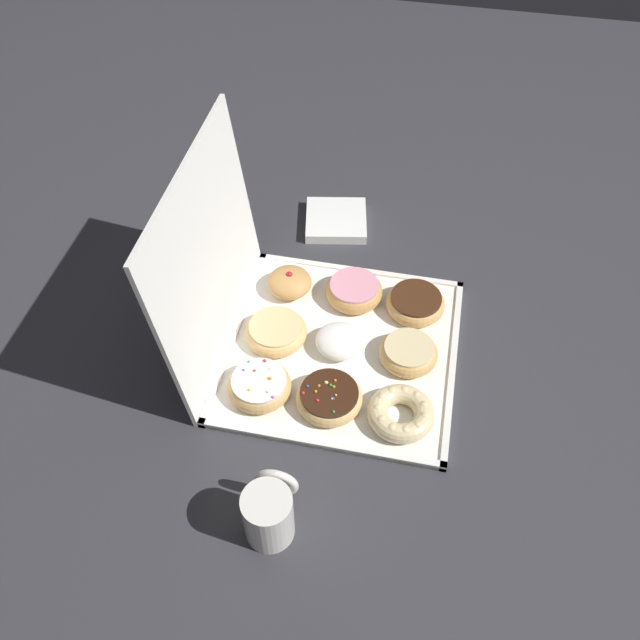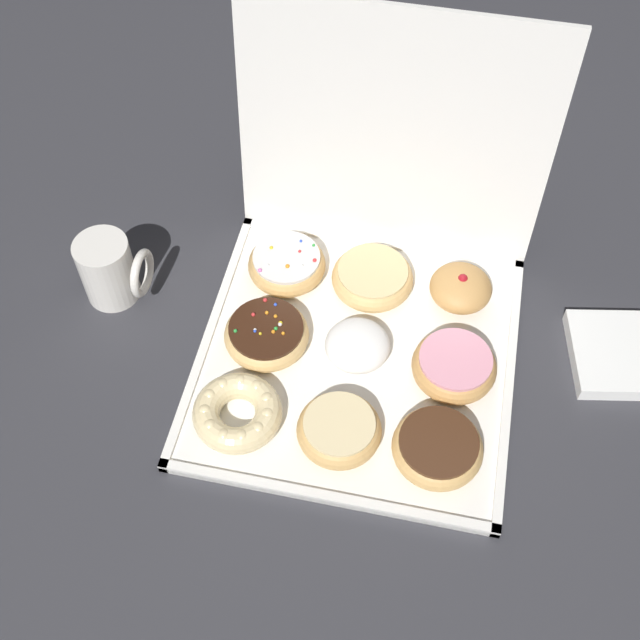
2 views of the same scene
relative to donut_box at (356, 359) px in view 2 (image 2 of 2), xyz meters
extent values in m
plane|color=#333338|center=(0.00, 0.00, -0.01)|extent=(3.00, 3.00, 0.00)
cube|color=white|center=(0.00, 0.00, 0.00)|extent=(0.43, 0.43, 0.01)
cube|color=white|center=(0.00, -0.21, 0.00)|extent=(0.43, 0.01, 0.01)
cube|color=white|center=(0.00, 0.21, 0.00)|extent=(0.43, 0.01, 0.01)
cube|color=white|center=(-0.21, 0.00, 0.00)|extent=(0.01, 0.43, 0.01)
cube|color=white|center=(0.21, 0.00, 0.00)|extent=(0.01, 0.43, 0.01)
cube|color=white|center=(0.00, 0.24, 0.19)|extent=(0.43, 0.05, 0.38)
torus|color=beige|center=(-0.13, -0.13, 0.02)|extent=(0.12, 0.12, 0.04)
sphere|color=beige|center=(-0.09, -0.13, 0.03)|extent=(0.02, 0.02, 0.02)
sphere|color=beige|center=(-0.10, -0.10, 0.03)|extent=(0.02, 0.02, 0.02)
sphere|color=beige|center=(-0.12, -0.09, 0.03)|extent=(0.02, 0.02, 0.02)
sphere|color=beige|center=(-0.14, -0.09, 0.03)|extent=(0.02, 0.02, 0.02)
sphere|color=beige|center=(-0.16, -0.10, 0.03)|extent=(0.02, 0.02, 0.02)
sphere|color=beige|center=(-0.17, -0.11, 0.03)|extent=(0.02, 0.02, 0.02)
sphere|color=beige|center=(-0.17, -0.14, 0.03)|extent=(0.02, 0.02, 0.02)
sphere|color=beige|center=(-0.16, -0.16, 0.03)|extent=(0.02, 0.02, 0.02)
sphere|color=beige|center=(-0.14, -0.17, 0.03)|extent=(0.02, 0.02, 0.02)
sphere|color=beige|center=(-0.12, -0.16, 0.03)|extent=(0.02, 0.02, 0.02)
sphere|color=beige|center=(-0.10, -0.15, 0.03)|extent=(0.02, 0.02, 0.02)
torus|color=tan|center=(0.00, -0.12, 0.02)|extent=(0.11, 0.11, 0.03)
cylinder|color=beige|center=(0.00, -0.12, 0.04)|extent=(0.09, 0.09, 0.01)
torus|color=tan|center=(0.12, -0.12, 0.02)|extent=(0.12, 0.12, 0.03)
cylinder|color=#472816|center=(0.12, -0.12, 0.04)|extent=(0.10, 0.10, 0.01)
torus|color=#E5B770|center=(-0.13, 0.00, 0.02)|extent=(0.12, 0.12, 0.03)
cylinder|color=#381E11|center=(-0.13, 0.00, 0.04)|extent=(0.10, 0.10, 0.01)
sphere|color=red|center=(-0.14, 0.04, 0.04)|extent=(0.01, 0.01, 0.01)
sphere|color=white|center=(-0.14, -0.01, 0.04)|extent=(0.00, 0.00, 0.00)
sphere|color=green|center=(-0.16, -0.01, 0.04)|extent=(0.01, 0.01, 0.01)
sphere|color=green|center=(-0.11, 0.00, 0.04)|extent=(0.01, 0.01, 0.01)
sphere|color=orange|center=(-0.10, -0.01, 0.04)|extent=(0.01, 0.01, 0.01)
sphere|color=red|center=(-0.15, 0.02, 0.04)|extent=(0.01, 0.01, 0.01)
sphere|color=blue|center=(-0.12, 0.04, 0.04)|extent=(0.00, 0.00, 0.00)
sphere|color=yellow|center=(-0.13, -0.01, 0.04)|extent=(0.00, 0.00, 0.00)
sphere|color=white|center=(-0.11, 0.01, 0.04)|extent=(0.01, 0.01, 0.01)
sphere|color=orange|center=(-0.11, -0.01, 0.04)|extent=(0.01, 0.01, 0.01)
sphere|color=orange|center=(-0.12, 0.02, 0.04)|extent=(0.01, 0.01, 0.01)
sphere|color=orange|center=(-0.13, 0.02, 0.04)|extent=(0.01, 0.01, 0.01)
sphere|color=yellow|center=(-0.11, 0.01, 0.04)|extent=(0.01, 0.01, 0.01)
sphere|color=blue|center=(-0.14, -0.01, 0.04)|extent=(0.00, 0.00, 0.00)
ellipsoid|color=white|center=(0.00, 0.01, 0.03)|extent=(0.09, 0.09, 0.04)
torus|color=tan|center=(0.13, 0.00, 0.02)|extent=(0.11, 0.11, 0.04)
cylinder|color=pink|center=(0.13, 0.00, 0.04)|extent=(0.10, 0.10, 0.01)
torus|color=tan|center=(-0.13, 0.13, 0.02)|extent=(0.11, 0.11, 0.04)
cylinder|color=white|center=(-0.13, 0.13, 0.04)|extent=(0.10, 0.10, 0.01)
sphere|color=green|center=(-0.09, 0.15, 0.04)|extent=(0.00, 0.00, 0.00)
sphere|color=white|center=(-0.15, 0.10, 0.04)|extent=(0.00, 0.00, 0.00)
sphere|color=white|center=(-0.10, 0.11, 0.04)|extent=(0.00, 0.00, 0.00)
sphere|color=pink|center=(-0.16, 0.09, 0.04)|extent=(0.01, 0.01, 0.01)
sphere|color=blue|center=(-0.11, 0.16, 0.04)|extent=(0.00, 0.00, 0.00)
sphere|color=red|center=(-0.11, 0.14, 0.04)|extent=(0.00, 0.00, 0.00)
sphere|color=yellow|center=(-0.15, 0.14, 0.04)|extent=(0.01, 0.01, 0.01)
sphere|color=orange|center=(-0.12, 0.11, 0.04)|extent=(0.01, 0.01, 0.01)
sphere|color=red|center=(-0.08, 0.13, 0.04)|extent=(0.01, 0.01, 0.01)
torus|color=#E5B770|center=(0.00, 0.13, 0.02)|extent=(0.12, 0.12, 0.03)
cylinder|color=#EACC8C|center=(0.00, 0.13, 0.04)|extent=(0.10, 0.10, 0.01)
ellipsoid|color=tan|center=(0.13, 0.13, 0.03)|extent=(0.09, 0.09, 0.05)
sphere|color=#B21923|center=(0.13, 0.13, 0.05)|extent=(0.01, 0.01, 0.01)
cylinder|color=white|center=(-0.37, 0.05, 0.05)|extent=(0.08, 0.08, 0.10)
cylinder|color=black|center=(-0.37, 0.05, 0.09)|extent=(0.07, 0.07, 0.01)
torus|color=white|center=(-0.31, 0.05, 0.05)|extent=(0.01, 0.07, 0.07)
cube|color=white|center=(0.35, 0.08, 0.01)|extent=(0.16, 0.16, 0.02)
camera|label=1|loc=(-0.76, -0.11, 0.99)|focal=37.21mm
camera|label=2|loc=(0.08, -0.61, 0.95)|focal=46.01mm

